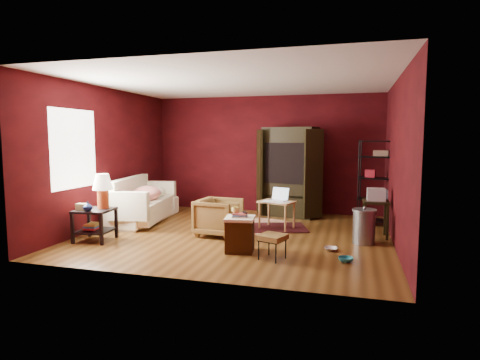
{
  "coord_description": "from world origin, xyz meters",
  "views": [
    {
      "loc": [
        2.05,
        -7.06,
        1.79
      ],
      "look_at": [
        0.0,
        0.2,
        1.0
      ],
      "focal_mm": 30.0,
      "sensor_mm": 36.0,
      "label": 1
    }
  ],
  "objects_px": {
    "hamper": "(240,234)",
    "tv_armoire": "(290,170)",
    "wire_shelving": "(381,179)",
    "armchair": "(219,215)",
    "sofa": "(143,203)",
    "side_table": "(99,201)",
    "laptop_desk": "(277,204)"
  },
  "relations": [
    {
      "from": "armchair",
      "to": "laptop_desk",
      "type": "distance_m",
      "value": 1.23
    },
    {
      "from": "armchair",
      "to": "sofa",
      "type": "bearing_deg",
      "value": 74.55
    },
    {
      "from": "sofa",
      "to": "wire_shelving",
      "type": "height_order",
      "value": "wire_shelving"
    },
    {
      "from": "laptop_desk",
      "to": "side_table",
      "type": "bearing_deg",
      "value": -131.76
    },
    {
      "from": "tv_armoire",
      "to": "wire_shelving",
      "type": "bearing_deg",
      "value": -2.59
    },
    {
      "from": "sofa",
      "to": "hamper",
      "type": "height_order",
      "value": "sofa"
    },
    {
      "from": "side_table",
      "to": "laptop_desk",
      "type": "distance_m",
      "value": 3.31
    },
    {
      "from": "laptop_desk",
      "to": "wire_shelving",
      "type": "xyz_separation_m",
      "value": [
        1.97,
        0.94,
        0.46
      ]
    },
    {
      "from": "hamper",
      "to": "wire_shelving",
      "type": "height_order",
      "value": "wire_shelving"
    },
    {
      "from": "wire_shelving",
      "to": "tv_armoire",
      "type": "bearing_deg",
      "value": 173.73
    },
    {
      "from": "tv_armoire",
      "to": "hamper",
      "type": "bearing_deg",
      "value": -83.79
    },
    {
      "from": "tv_armoire",
      "to": "wire_shelving",
      "type": "height_order",
      "value": "tv_armoire"
    },
    {
      "from": "laptop_desk",
      "to": "tv_armoire",
      "type": "relative_size",
      "value": 0.4
    },
    {
      "from": "armchair",
      "to": "tv_armoire",
      "type": "height_order",
      "value": "tv_armoire"
    },
    {
      "from": "armchair",
      "to": "side_table",
      "type": "relative_size",
      "value": 0.64
    },
    {
      "from": "side_table",
      "to": "hamper",
      "type": "bearing_deg",
      "value": -0.44
    },
    {
      "from": "laptop_desk",
      "to": "wire_shelving",
      "type": "height_order",
      "value": "wire_shelving"
    },
    {
      "from": "tv_armoire",
      "to": "wire_shelving",
      "type": "relative_size",
      "value": 1.17
    },
    {
      "from": "hamper",
      "to": "wire_shelving",
      "type": "bearing_deg",
      "value": 49.6
    },
    {
      "from": "sofa",
      "to": "tv_armoire",
      "type": "relative_size",
      "value": 1.0
    },
    {
      "from": "side_table",
      "to": "laptop_desk",
      "type": "bearing_deg",
      "value": 30.48
    },
    {
      "from": "side_table",
      "to": "tv_armoire",
      "type": "bearing_deg",
      "value": 47.32
    },
    {
      "from": "armchair",
      "to": "hamper",
      "type": "bearing_deg",
      "value": -138.74
    },
    {
      "from": "armchair",
      "to": "hamper",
      "type": "xyz_separation_m",
      "value": [
        0.66,
        -0.91,
        -0.09
      ]
    },
    {
      "from": "sofa",
      "to": "armchair",
      "type": "bearing_deg",
      "value": -111.93
    },
    {
      "from": "side_table",
      "to": "armchair",
      "type": "bearing_deg",
      "value": 25.04
    },
    {
      "from": "sofa",
      "to": "side_table",
      "type": "bearing_deg",
      "value": -178.34
    },
    {
      "from": "hamper",
      "to": "tv_armoire",
      "type": "relative_size",
      "value": 0.31
    },
    {
      "from": "sofa",
      "to": "laptop_desk",
      "type": "bearing_deg",
      "value": -90.57
    },
    {
      "from": "side_table",
      "to": "hamper",
      "type": "distance_m",
      "value": 2.6
    },
    {
      "from": "armchair",
      "to": "hamper",
      "type": "relative_size",
      "value": 1.18
    },
    {
      "from": "laptop_desk",
      "to": "tv_armoire",
      "type": "bearing_deg",
      "value": 106.85
    }
  ]
}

